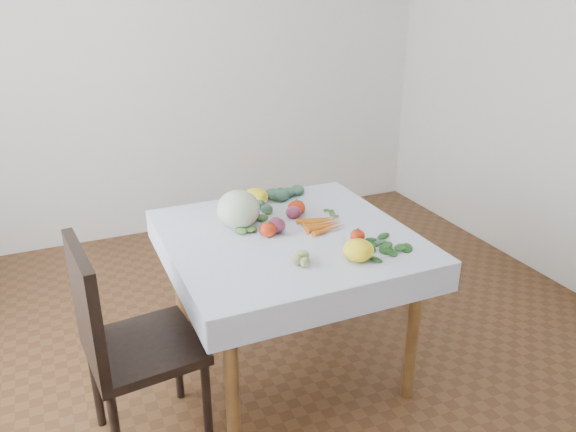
# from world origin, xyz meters

# --- Properties ---
(ground) EXTENTS (4.00, 4.00, 0.00)m
(ground) POSITION_xyz_m (0.00, 0.00, 0.00)
(ground) COLOR #55341B
(back_wall) EXTENTS (4.00, 0.04, 2.70)m
(back_wall) POSITION_xyz_m (0.00, 2.00, 1.35)
(back_wall) COLOR white
(back_wall) RESTS_ON ground
(table) EXTENTS (1.00, 1.00, 0.75)m
(table) POSITION_xyz_m (0.00, 0.00, 0.65)
(table) COLOR brown
(table) RESTS_ON ground
(tablecloth) EXTENTS (1.12, 1.12, 0.01)m
(tablecloth) POSITION_xyz_m (0.00, 0.00, 0.75)
(tablecloth) COLOR white
(tablecloth) RESTS_ON table
(chair) EXTENTS (0.48, 0.48, 0.97)m
(chair) POSITION_xyz_m (-0.83, -0.23, 0.55)
(chair) COLOR black
(chair) RESTS_ON ground
(cabbage) EXTENTS (0.21, 0.21, 0.19)m
(cabbage) POSITION_xyz_m (-0.19, 0.17, 0.85)
(cabbage) COLOR #B3C2A2
(cabbage) RESTS_ON tablecloth
(tomato_a) EXTENTS (0.10, 0.10, 0.07)m
(tomato_a) POSITION_xyz_m (-0.10, 0.01, 0.79)
(tomato_a) COLOR red
(tomato_a) RESTS_ON tablecloth
(tomato_b) EXTENTS (0.11, 0.11, 0.08)m
(tomato_b) POSITION_xyz_m (0.13, 0.19, 0.80)
(tomato_b) COLOR red
(tomato_b) RESTS_ON tablecloth
(tomato_c) EXTENTS (0.08, 0.08, 0.06)m
(tomato_c) POSITION_xyz_m (-0.18, 0.20, 0.79)
(tomato_c) COLOR red
(tomato_c) RESTS_ON tablecloth
(tomato_d) EXTENTS (0.08, 0.08, 0.06)m
(tomato_d) POSITION_xyz_m (0.25, -0.21, 0.79)
(tomato_d) COLOR red
(tomato_d) RESTS_ON tablecloth
(heirloom_back) EXTENTS (0.17, 0.17, 0.09)m
(heirloom_back) POSITION_xyz_m (-0.01, 0.40, 0.80)
(heirloom_back) COLOR yellow
(heirloom_back) RESTS_ON tablecloth
(heirloom_front) EXTENTS (0.18, 0.18, 0.09)m
(heirloom_front) POSITION_xyz_m (0.17, -0.37, 0.80)
(heirloom_front) COLOR yellow
(heirloom_front) RESTS_ON tablecloth
(onion_a) EXTENTS (0.08, 0.08, 0.07)m
(onion_a) POSITION_xyz_m (0.10, 0.16, 0.79)
(onion_a) COLOR #621C3D
(onion_a) RESTS_ON tablecloth
(onion_b) EXTENTS (0.11, 0.11, 0.07)m
(onion_b) POSITION_xyz_m (-0.04, 0.03, 0.79)
(onion_b) COLOR #621C3D
(onion_b) RESTS_ON tablecloth
(tomatillo_cluster) EXTENTS (0.08, 0.11, 0.04)m
(tomatillo_cluster) POSITION_xyz_m (-0.08, -0.32, 0.78)
(tomatillo_cluster) COLOR tan
(tomatillo_cluster) RESTS_ON tablecloth
(carrot_bunch) EXTENTS (0.21, 0.20, 0.03)m
(carrot_bunch) POSITION_xyz_m (0.19, 0.01, 0.77)
(carrot_bunch) COLOR orange
(carrot_bunch) RESTS_ON tablecloth
(kale_bunch) EXTENTS (0.33, 0.26, 0.04)m
(kale_bunch) POSITION_xyz_m (0.10, 0.37, 0.78)
(kale_bunch) COLOR #3B6146
(kale_bunch) RESTS_ON tablecloth
(basil_bunch) EXTENTS (0.26, 0.22, 0.01)m
(basil_bunch) POSITION_xyz_m (0.32, -0.31, 0.76)
(basil_bunch) COLOR #1A4816
(basil_bunch) RESTS_ON tablecloth
(dill_bunch) EXTENTS (0.26, 0.19, 0.03)m
(dill_bunch) POSITION_xyz_m (-0.09, 0.18, 0.77)
(dill_bunch) COLOR #4C6F32
(dill_bunch) RESTS_ON tablecloth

